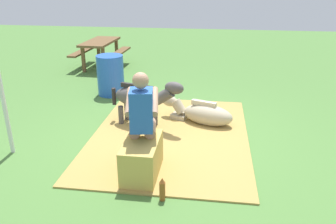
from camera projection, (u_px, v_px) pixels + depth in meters
ground_plane at (167, 138)px, 5.45m from camera, size 24.00×24.00×0.00m
hay_patch at (170, 135)px, 5.54m from camera, size 3.33×2.48×0.02m
hay_bale at (142, 158)px, 4.37m from camera, size 0.79×0.43×0.49m
person_seated at (142, 116)px, 4.33m from camera, size 0.70×0.48×1.37m
pony_standing at (142, 98)px, 5.70m from camera, size 0.59×1.31×0.87m
pony_lying at (202, 113)px, 5.92m from camera, size 0.69×1.35×0.42m
soda_bottle at (162, 189)px, 3.91m from camera, size 0.07×0.07×0.30m
water_barrel at (111, 75)px, 7.31m from camera, size 0.57×0.57×0.86m
picnic_bench at (100, 47)px, 9.41m from camera, size 1.56×1.37×0.75m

